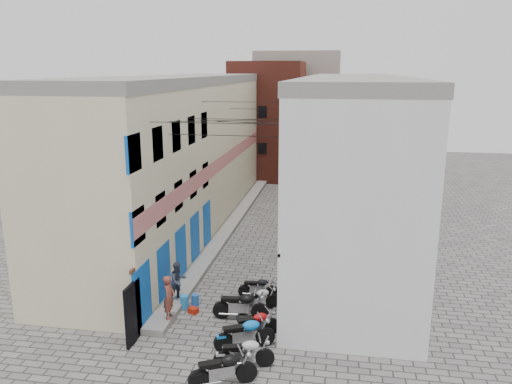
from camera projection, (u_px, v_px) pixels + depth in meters
The scene contains 21 objects.
ground at pixel (207, 342), 17.64m from camera, with size 90.00×90.00×0.00m, color #5E5A58.
plinth at pixel (230, 225), 30.38m from camera, with size 0.90×26.00×0.25m, color gray.
building_left at pixel (181, 153), 29.76m from camera, with size 5.10×27.00×9.00m.
building_right at pixel (351, 158), 28.16m from camera, with size 5.94×26.00×9.00m.
building_far_brick_left at pixel (268, 120), 43.55m from camera, with size 6.00×6.00×10.00m, color maroon.
building_far_brick_right at pixel (326, 130), 44.88m from camera, with size 5.00×6.00×8.00m, color maroon.
building_far_concrete at pixel (297, 110), 48.84m from camera, with size 8.00×5.00×11.00m, color gray.
far_shopfront at pixel (286, 170), 41.45m from camera, with size 2.00×0.30×2.40m, color black.
overhead_wires at pixel (246, 119), 23.24m from camera, with size 5.80×13.02×1.32m.
motorcycle_a at pixel (223, 368), 15.02m from camera, with size 0.68×2.14×1.24m, color black, non-canonical shape.
motorcycle_b at pixel (244, 352), 15.96m from camera, with size 0.63×1.99×1.15m, color #BCBCC1, non-canonical shape.
motorcycle_c at pixel (245, 332), 17.04m from camera, with size 0.68×2.16×1.25m, color blue, non-canonical shape.
motorcycle_d at pixel (255, 323), 17.83m from camera, with size 0.59×1.88×1.09m, color red, non-canonical shape.
motorcycle_e at pixel (241, 304), 19.07m from camera, with size 0.69×2.17×1.26m, color black, non-canonical shape.
motorcycle_f at pixel (258, 299), 19.74m from camera, with size 0.59×1.86×1.07m, color silver, non-canonical shape.
motorcycle_g at pixel (258, 286), 20.95m from camera, with size 0.54×1.71×0.99m, color black, non-canonical shape.
person_a at pixel (169, 297), 18.61m from camera, with size 0.61×0.40×1.69m, color brown.
person_b at pixel (178, 281), 20.16m from camera, with size 0.77×0.60×1.59m, color #333C4D.
water_jug_near at pixel (184, 302), 20.02m from camera, with size 0.35×0.35×0.55m, color #2A8AD6.
water_jug_far at pixel (195, 300), 20.25m from camera, with size 0.32×0.32×0.50m, color blue.
red_crate at pixel (193, 310), 19.67m from camera, with size 0.37×0.27×0.23m, color #B11E0C.
Camera 1 is at (4.42, -15.32, 9.38)m, focal length 35.00 mm.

